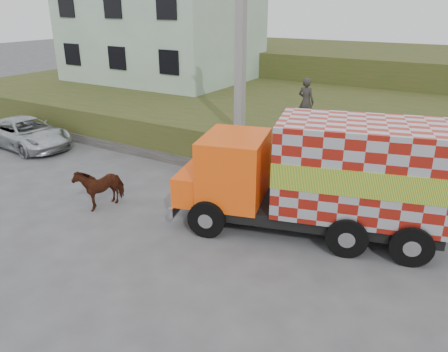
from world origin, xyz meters
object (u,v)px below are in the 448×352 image
Objects in this scene: suv at (26,133)px; pedestrian at (306,102)px; cargo_truck at (322,177)px; utility_pole at (240,60)px; cow at (100,186)px.

pedestrian is (10.96, 4.39, 1.76)m from suv.
cargo_truck is 1.61× the size of suv.
utility_pole is at bearing -72.58° from suv.
suv is at bearing -167.03° from utility_pole.
suv is (-7.09, 2.56, 0.00)m from cow.
suv is at bearing 31.26° from pedestrian.
cargo_truck reaches higher than cow.
cargo_truck is 5.72m from pedestrian.
cow is at bearing -115.65° from utility_pole.
cow is at bearing -179.03° from cargo_truck.
pedestrian reaches higher than suv.
utility_pole is 5.56m from cargo_truck.
suv is (-13.44, 0.70, -0.98)m from cargo_truck.
cargo_truck is at bearing -88.54° from suv.
utility_pole is 1.08× the size of cargo_truck.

